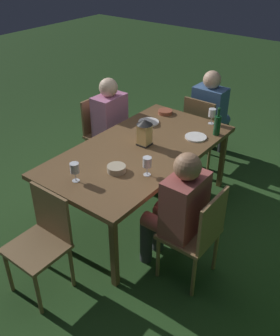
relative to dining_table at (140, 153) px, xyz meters
The scene contains 18 objects.
ground_plane 0.69m from the dining_table, ahead, with size 16.00×16.00×0.00m, color #26471E.
dining_table is the anchor object (origin of this frame).
chair_head_far 1.25m from the dining_table, ahead, with size 0.40×0.42×0.87m.
chair_side_right_b 1.03m from the dining_table, 64.06° to the left, with size 0.42×0.40×0.87m.
person_in_rust 0.84m from the dining_table, 58.22° to the left, with size 0.38×0.47×1.15m.
chair_head_near 1.25m from the dining_table, behind, with size 0.40×0.42×0.87m.
person_in_blue 1.43m from the dining_table, behind, with size 0.48×0.38×1.15m.
chair_side_left_a 1.03m from the dining_table, 115.94° to the right, with size 0.42×0.40×0.87m.
person_in_pink 0.84m from the dining_table, 121.78° to the right, with size 0.38×0.47×1.15m.
lantern_centerpiece 0.21m from the dining_table, behind, with size 0.15×0.15×0.27m.
green_bottle_on_table 0.84m from the dining_table, 148.03° to the left, with size 0.07×0.07×0.29m.
wine_glass_a 0.96m from the dining_table, 163.28° to the left, with size 0.08×0.08×0.17m.
wine_glass_b 0.79m from the dining_table, ahead, with size 0.08×0.08×0.17m.
wine_glass_c 0.50m from the dining_table, 44.97° to the left, with size 0.08×0.08×0.17m.
plate_a 0.58m from the dining_table, 151.69° to the right, with size 0.22×0.22×0.01m, color white.
plate_b 0.60m from the dining_table, 148.89° to the left, with size 0.22×0.22×0.01m, color white.
bowl_olives 0.46m from the dining_table, 11.43° to the left, with size 0.16×0.16×0.05m.
bowl_bread 0.87m from the dining_table, 161.79° to the right, with size 0.16×0.16×0.04m.
Camera 1 is at (2.51, 1.93, 2.49)m, focal length 40.57 mm.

